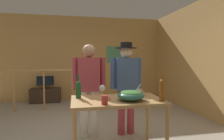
{
  "coord_description": "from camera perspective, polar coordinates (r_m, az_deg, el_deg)",
  "views": [
    {
      "loc": [
        -0.24,
        -3.15,
        1.37
      ],
      "look_at": [
        0.33,
        -0.3,
        1.19
      ],
      "focal_mm": 29.98,
      "sensor_mm": 36.0,
      "label": 1
    }
  ],
  "objects": [
    {
      "name": "wine_bottle_amber",
      "position": [
        2.55,
        15.01,
        -5.67
      ],
      "size": [
        0.07,
        0.07,
        0.37
      ],
      "color": "brown",
      "rests_on": "serving_table"
    },
    {
      "name": "ground_plane",
      "position": [
        3.44,
        -6.77,
        -19.93
      ],
      "size": [
        8.52,
        8.52,
        0.0
      ],
      "primitive_type": "plane",
      "color": "#9E9384"
    },
    {
      "name": "mug_red",
      "position": [
        2.3,
        -2.25,
        -9.12
      ],
      "size": [
        0.12,
        0.08,
        0.11
      ],
      "color": "#B7332D",
      "rests_on": "serving_table"
    },
    {
      "name": "side_wall_right",
      "position": [
        5.1,
        24.72,
        3.38
      ],
      "size": [
        0.1,
        4.91,
        2.77
      ],
      "primitive_type": "cube",
      "color": "tan",
      "rests_on": "ground_plane"
    },
    {
      "name": "wine_glass",
      "position": [
        2.69,
        -2.99,
        -5.71
      ],
      "size": [
        0.09,
        0.09,
        0.18
      ],
      "color": "silver",
      "rests_on": "serving_table"
    },
    {
      "name": "salad_bowl",
      "position": [
        2.53,
        5.78,
        -7.54
      ],
      "size": [
        0.37,
        0.37,
        0.22
      ],
      "color": "#337060",
      "rests_on": "serving_table"
    },
    {
      "name": "stair_railing",
      "position": [
        5.18,
        -14.33,
        -3.79
      ],
      "size": [
        3.02,
        0.1,
        1.14
      ],
      "color": "#B2844C",
      "rests_on": "ground_plane"
    },
    {
      "name": "serving_table",
      "position": [
        2.63,
        1.57,
        -10.71
      ],
      "size": [
        1.25,
        0.74,
        0.81
      ],
      "color": "#B2844C",
      "rests_on": "ground_plane"
    },
    {
      "name": "wine_bottle_green",
      "position": [
        2.68,
        -10.24,
        -5.6
      ],
      "size": [
        0.08,
        0.08,
        0.34
      ],
      "color": "#1E5628",
      "rests_on": "serving_table"
    },
    {
      "name": "back_wall",
      "position": [
        6.43,
        -9.18,
        3.63
      ],
      "size": [
        5.52,
        0.1,
        2.77
      ],
      "primitive_type": "cube",
      "color": "tan",
      "rests_on": "ground_plane"
    },
    {
      "name": "person_standing_left",
      "position": [
        3.25,
        -6.99,
        -3.98
      ],
      "size": [
        0.56,
        0.25,
        1.61
      ],
      "rotation": [
        0.0,
        0.0,
        3.06
      ],
      "color": "beige",
      "rests_on": "ground_plane"
    },
    {
      "name": "person_standing_right",
      "position": [
        3.36,
        4.32,
        -3.04
      ],
      "size": [
        0.58,
        0.38,
        1.65
      ],
      "rotation": [
        0.0,
        0.0,
        3.23
      ],
      "color": "#9E3842",
      "rests_on": "ground_plane"
    },
    {
      "name": "tv_console",
      "position": [
        6.25,
        -19.56,
        -7.26
      ],
      "size": [
        0.9,
        0.4,
        0.44
      ],
      "primitive_type": "cube",
      "color": "#38281E",
      "rests_on": "ground_plane"
    },
    {
      "name": "flat_screen_tv",
      "position": [
        6.15,
        -19.69,
        -3.19
      ],
      "size": [
        0.5,
        0.12,
        0.39
      ],
      "color": "black",
      "rests_on": "tv_console"
    },
    {
      "name": "framed_picture",
      "position": [
        6.53,
        1.42,
        4.7
      ],
      "size": [
        0.69,
        0.03,
        0.56
      ],
      "primitive_type": "cube",
      "color": "#4D926A"
    },
    {
      "name": "mug_white",
      "position": [
        2.85,
        8.42,
        -6.81
      ],
      "size": [
        0.11,
        0.07,
        0.1
      ],
      "color": "white",
      "rests_on": "serving_table"
    }
  ]
}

